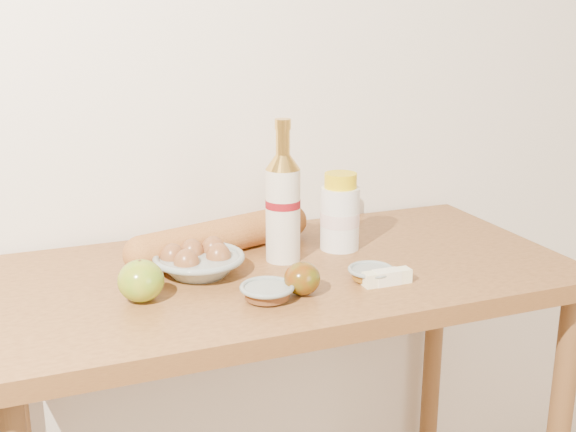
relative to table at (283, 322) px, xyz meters
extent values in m
cube|color=white|center=(0.00, 0.33, 0.52)|extent=(3.50, 0.02, 2.60)
cube|color=#9C6432|center=(0.00, 0.00, 0.10)|extent=(1.20, 0.60, 0.04)
cylinder|color=brown|center=(0.55, 0.25, -0.35)|extent=(0.05, 0.05, 0.86)
cylinder|color=beige|center=(0.02, 0.04, 0.22)|extent=(0.09, 0.09, 0.20)
cylinder|color=maroon|center=(0.02, 0.04, 0.25)|extent=(0.09, 0.09, 0.02)
cone|color=gold|center=(0.02, 0.04, 0.34)|extent=(0.09, 0.09, 0.03)
cylinder|color=gold|center=(0.02, 0.04, 0.38)|extent=(0.04, 0.04, 0.05)
cylinder|color=gold|center=(0.02, 0.04, 0.42)|extent=(0.04, 0.04, 0.02)
cylinder|color=white|center=(0.16, 0.07, 0.19)|extent=(0.11, 0.11, 0.14)
cylinder|color=beige|center=(0.16, 0.07, 0.19)|extent=(0.12, 0.12, 0.03)
cylinder|color=yellow|center=(0.16, 0.07, 0.28)|extent=(0.09, 0.09, 0.03)
torus|color=gray|center=(-0.17, 0.02, 0.16)|extent=(0.22, 0.22, 0.01)
ellipsoid|color=brown|center=(-0.20, 0.00, 0.16)|extent=(0.06, 0.06, 0.07)
ellipsoid|color=brown|center=(-0.13, 0.01, 0.16)|extent=(0.06, 0.06, 0.07)
ellipsoid|color=brown|center=(-0.18, 0.06, 0.16)|extent=(0.06, 0.06, 0.07)
ellipsoid|color=brown|center=(-0.22, 0.04, 0.16)|extent=(0.06, 0.06, 0.07)
ellipsoid|color=brown|center=(-0.13, 0.06, 0.16)|extent=(0.06, 0.06, 0.07)
cylinder|color=#C97E3D|center=(-0.09, 0.14, 0.16)|extent=(0.39, 0.18, 0.08)
sphere|color=#C97E3D|center=(-0.28, 0.08, 0.16)|extent=(0.10, 0.10, 0.08)
sphere|color=#C97E3D|center=(0.09, 0.19, 0.16)|extent=(0.10, 0.10, 0.08)
ellipsoid|color=#A69D21|center=(-0.31, -0.07, 0.16)|extent=(0.11, 0.11, 0.08)
cylinder|color=#53391B|center=(-0.31, -0.07, 0.20)|extent=(0.01, 0.01, 0.01)
ellipsoid|color=maroon|center=(-0.02, -0.15, 0.16)|extent=(0.08, 0.08, 0.06)
cylinder|color=#473217|center=(-0.02, -0.15, 0.18)|extent=(0.01, 0.01, 0.01)
torus|color=gray|center=(-0.09, -0.15, 0.15)|extent=(0.13, 0.13, 0.01)
cylinder|color=brown|center=(-0.09, -0.15, 0.14)|extent=(0.11, 0.11, 0.02)
torus|color=gray|center=(0.14, -0.13, 0.15)|extent=(0.10, 0.10, 0.01)
cylinder|color=brown|center=(0.14, -0.13, 0.14)|extent=(0.08, 0.08, 0.02)
cube|color=#FFFBC5|center=(0.16, -0.16, 0.14)|extent=(0.10, 0.03, 0.03)
cube|color=white|center=(0.16, -0.16, 0.14)|extent=(0.05, 0.03, 0.03)
camera|label=1|loc=(-0.51, -1.32, 0.65)|focal=45.00mm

